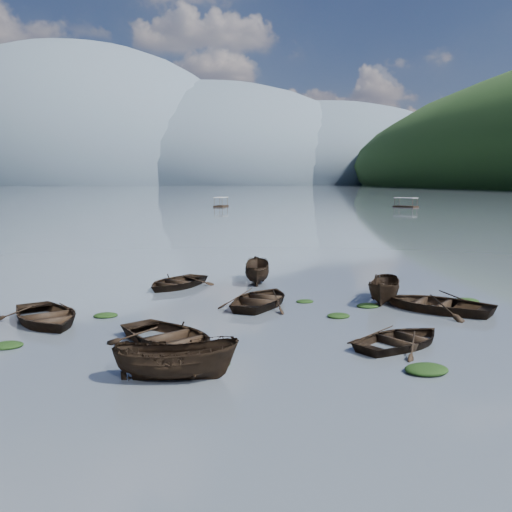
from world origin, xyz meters
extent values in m
plane|color=#49515C|center=(0.00, 0.00, 0.00)|extent=(2400.00, 2400.00, 0.00)
ellipsoid|color=#475666|center=(-60.00, 900.00, 0.00)|extent=(520.00, 520.00, 340.00)
ellipsoid|color=#475666|center=(140.00, 900.00, 0.00)|extent=(520.00, 520.00, 260.00)
ellipsoid|color=#475666|center=(320.00, 900.00, 0.00)|extent=(520.00, 520.00, 220.00)
imported|color=black|center=(-5.12, 3.91, 0.00)|extent=(5.27, 5.78, 0.98)
imported|color=black|center=(-0.32, 9.53, 0.00)|extent=(5.32, 5.65, 0.95)
imported|color=black|center=(-5.25, 0.29, 0.00)|extent=(3.95, 2.16, 1.44)
imported|color=black|center=(7.10, 6.59, 0.00)|extent=(5.93, 6.09, 1.03)
imported|color=black|center=(2.91, 1.89, 0.00)|extent=(4.84, 4.28, 0.83)
imported|color=black|center=(5.64, 8.82, 0.00)|extent=(3.21, 3.90, 1.44)
imported|color=black|center=(-9.82, 8.26, 0.00)|extent=(4.92, 5.72, 1.00)
imported|color=black|center=(-3.80, 15.03, 0.00)|extent=(5.32, 5.41, 0.92)
imported|color=black|center=(0.89, 15.53, 0.00)|extent=(2.31, 4.01, 1.46)
ellipsoid|color=black|center=(-10.74, 4.96, 0.00)|extent=(1.12, 0.92, 0.25)
ellipsoid|color=black|center=(-3.97, 1.23, 0.00)|extent=(1.08, 0.86, 0.24)
ellipsoid|color=black|center=(2.28, -0.90, 0.00)|extent=(1.37, 1.10, 0.30)
ellipsoid|color=black|center=(2.31, 6.41, 0.00)|extent=(1.00, 0.84, 0.22)
ellipsoid|color=black|center=(4.37, 7.94, 0.00)|extent=(1.07, 0.85, 0.22)
ellipsoid|color=black|center=(-7.44, 8.84, 0.00)|extent=(1.04, 0.84, 0.22)
ellipsoid|color=black|center=(1.86, 9.64, 0.00)|extent=(0.86, 0.71, 0.18)
ellipsoid|color=black|center=(9.39, 7.71, 0.00)|extent=(1.24, 0.99, 0.27)
camera|label=1|loc=(-6.75, -16.05, 5.85)|focal=40.00mm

